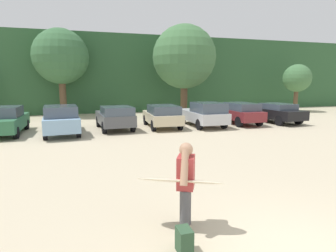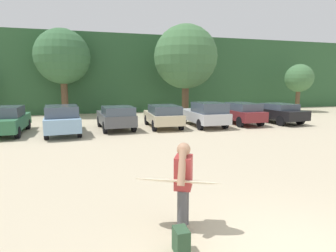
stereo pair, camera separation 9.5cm
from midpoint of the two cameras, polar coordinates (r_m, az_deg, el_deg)
hillside_ridge at (r=33.44m, az=-10.58°, el=10.17°), size 108.00×12.00×7.49m
tree_right at (r=26.05m, az=-20.62°, el=13.04°), size 4.66×4.66×7.43m
tree_center_left at (r=24.92m, az=3.73°, el=13.82°), size 5.47×5.47×7.84m
tree_far_right at (r=30.99m, az=25.22°, el=8.74°), size 2.73×2.73×4.70m
parked_car_forest_green at (r=18.34m, az=-29.96°, el=1.05°), size 1.93×4.63×1.60m
parked_car_sky_blue at (r=17.02m, az=-20.61°, el=1.30°), size 2.24×4.77×1.67m
parked_car_dark_gray at (r=17.75m, az=-10.39°, el=1.85°), size 2.18×4.20×1.51m
parked_car_champagne at (r=18.26m, az=-0.81°, el=2.18°), size 2.02×4.17×1.48m
parked_car_silver at (r=18.87m, az=7.66°, el=2.44°), size 2.00×4.48×1.65m
parked_car_maroon at (r=20.53m, az=14.61°, el=2.69°), size 1.79×4.43×1.52m
parked_car_black at (r=22.12m, az=21.17°, el=2.68°), size 2.32×4.95×1.42m
person_adult at (r=5.74m, az=3.64°, el=-11.02°), size 0.51×0.76×1.79m
surfboard_cream at (r=5.68m, az=2.31°, el=-11.11°), size 1.78×1.21×0.24m
backpack_dropped at (r=5.29m, az=3.24°, el=-22.30°), size 0.24×0.34×0.45m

